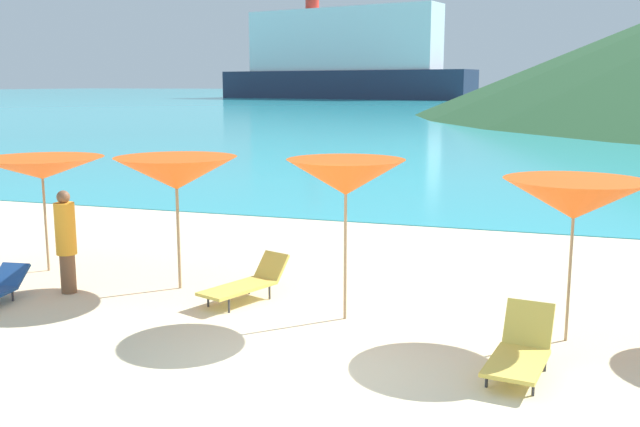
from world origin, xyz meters
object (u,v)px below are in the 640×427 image
Objects in this scene: umbrella_3 at (574,199)px; cruise_ship at (341,59)px; umbrella_1 at (176,173)px; lounge_chair_1 at (247,282)px; beachgoer_1 at (66,239)px; umbrella_0 at (42,168)px; umbrella_2 at (346,177)px; lounge_chair_3 at (520,350)px.

cruise_ship is at bearing 107.60° from umbrella_3.
umbrella_1 is 2.19m from lounge_chair_1.
umbrella_0 is at bearing 170.95° from beachgoer_1.
umbrella_0 is 0.04× the size of cruise_ship.
cruise_ship is at bearing 104.47° from umbrella_0.
beachgoer_1 reaches higher than lounge_chair_1.
umbrella_2 is 1.08× the size of umbrella_3.
umbrella_3 is 2.21m from lounge_chair_3.
beachgoer_1 is (-7.33, 1.20, 0.61)m from lounge_chair_3.
lounge_chair_1 is 1.16× the size of lounge_chair_3.
lounge_chair_1 is 0.98× the size of beachgoer_1.
umbrella_0 is at bearing 174.40° from umbrella_1.
lounge_chair_3 is (5.70, -2.01, -1.67)m from umbrella_1.
lounge_chair_3 is 159.44m from cruise_ship.
umbrella_0 is 1.09× the size of umbrella_3.
umbrella_2 is at bearing 8.49° from lounge_chair_1.
umbrella_0 is at bearing 173.29° from lounge_chair_3.
beachgoer_1 is at bearing -40.66° from umbrella_0.
umbrella_1 is at bearing -171.22° from lounge_chair_1.
umbrella_1 is at bearing 174.14° from umbrella_3.
umbrella_2 is (3.13, -0.68, 0.14)m from umbrella_1.
beachgoer_1 is at bearing -178.39° from umbrella_2.
umbrella_3 is 0.04× the size of cruise_ship.
umbrella_3 is at bearing 0.79° from umbrella_2.
beachgoer_1 reaches higher than lounge_chair_3.
umbrella_1 is 1.53× the size of lounge_chair_3.
umbrella_2 is 4.91m from beachgoer_1.
cruise_ship is at bearing 136.43° from beachgoer_1.
umbrella_1 is 3.20m from umbrella_2.
beachgoer_1 is (1.28, -1.10, -1.01)m from umbrella_0.
umbrella_2 reaches higher than umbrella_3.
umbrella_0 is at bearing -166.78° from lounge_chair_1.
umbrella_2 is 3.12m from umbrella_3.
lounge_chair_3 is at bearing -14.94° from umbrella_0.
cruise_ship reaches higher than umbrella_0.
umbrella_2 reaches higher than umbrella_1.
umbrella_3 is at bearing 16.91° from lounge_chair_1.
lounge_chair_3 is at bearing -59.07° from cruise_ship.
umbrella_2 is at bearing -12.34° from umbrella_1.
lounge_chair_1 is (4.29, -0.58, -1.62)m from umbrella_0.
umbrella_2 is at bearing 160.92° from lounge_chair_3.
cruise_ship is (-47.26, 152.03, 8.68)m from lounge_chair_3.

